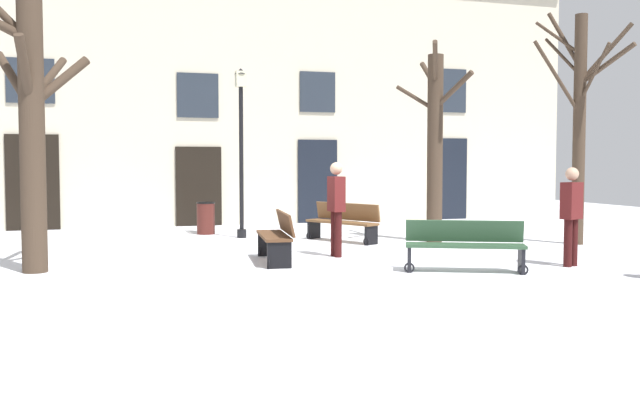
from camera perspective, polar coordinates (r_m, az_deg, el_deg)
ground_plane at (r=12.50m, az=2.02°, el=-5.00°), size 31.72×31.72×0.00m
building_facade at (r=19.93m, az=-5.29°, el=8.99°), size 19.83×0.60×7.51m
tree_center at (r=15.44m, az=9.53°, el=4.75°), size 1.18×1.94×4.29m
tree_near_facade at (r=15.78m, az=20.77°, el=6.39°), size 1.93×1.99×5.06m
tree_right_of_center at (r=11.98m, az=-22.98°, el=6.66°), size 2.21×1.86×5.05m
streetlamp at (r=16.13m, az=-6.57°, el=5.40°), size 0.30×0.30×3.95m
litter_bin at (r=17.12m, az=-9.47°, el=-1.48°), size 0.47×0.47×0.79m
bench_far_corner at (r=11.37m, az=11.93°, el=-3.64°), size 1.93×1.19×0.83m
bench_by_litter_bin at (r=12.23m, az=-3.61°, el=-2.98°), size 0.67×1.74×0.90m
bench_near_center_tree at (r=15.34m, az=1.94°, el=-1.78°), size 1.29×1.84×0.86m
person_strolling at (r=12.40m, az=20.16°, el=-0.91°), size 0.44×0.35×1.69m
person_crossing_plaza at (r=12.83m, az=1.36°, el=-0.34°), size 0.25×0.40×1.77m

